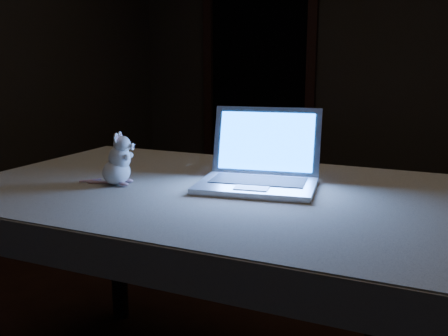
% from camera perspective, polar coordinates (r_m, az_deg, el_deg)
% --- Properties ---
extents(back_wall, '(4.50, 0.04, 2.60)m').
position_cam_1_polar(back_wall, '(4.23, 18.19, 11.64)').
color(back_wall, black).
rests_on(back_wall, ground).
extents(doorway, '(1.06, 0.36, 2.13)m').
position_cam_1_polar(doorway, '(4.53, 3.93, 9.21)').
color(doorway, black).
rests_on(doorway, back_wall).
extents(table, '(1.61, 1.06, 0.84)m').
position_cam_1_polar(table, '(1.93, -2.36, -14.57)').
color(table, black).
rests_on(table, floor).
extents(tablecloth, '(1.72, 1.18, 0.11)m').
position_cam_1_polar(tablecloth, '(1.78, -5.62, -3.95)').
color(tablecloth, '#BAB29C').
rests_on(tablecloth, table).
extents(laptop, '(0.46, 0.42, 0.27)m').
position_cam_1_polar(laptop, '(1.71, 3.77, 2.08)').
color(laptop, silver).
rests_on(laptop, tablecloth).
extents(plush_mouse, '(0.15, 0.15, 0.19)m').
position_cam_1_polar(plush_mouse, '(1.81, -12.26, 1.02)').
color(plush_mouse, white).
rests_on(plush_mouse, tablecloth).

